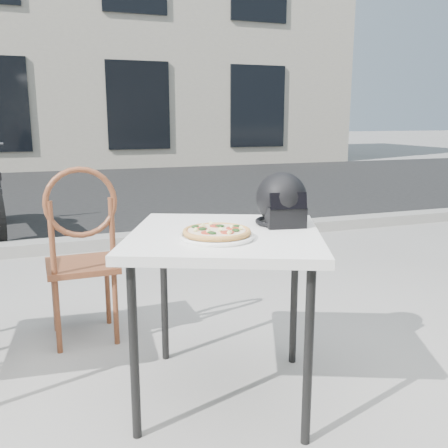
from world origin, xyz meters
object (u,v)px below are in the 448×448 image
object	(u,v)px
plate	(217,236)
cafe_chair_main	(82,247)
cafe_table_main	(225,248)
pizza	(217,231)
helmet	(282,201)

from	to	relation	value
plate	cafe_chair_main	world-z (taller)	cafe_chair_main
cafe_table_main	pizza	size ratio (longest dim) A/B	3.24
cafe_table_main	cafe_chair_main	size ratio (longest dim) A/B	1.05
pizza	helmet	size ratio (longest dim) A/B	1.17
pizza	helmet	xyz separation A→B (m)	(0.38, 0.17, 0.08)
pizza	cafe_chair_main	bearing A→B (deg)	118.70
cafe_table_main	pizza	bearing A→B (deg)	-125.48
cafe_table_main	helmet	bearing A→B (deg)	11.99
helmet	cafe_chair_main	bearing A→B (deg)	149.04
helmet	pizza	bearing A→B (deg)	-146.94
pizza	helmet	world-z (taller)	helmet
helmet	cafe_chair_main	world-z (taller)	helmet
cafe_table_main	helmet	xyz separation A→B (m)	(0.31, 0.07, 0.18)
pizza	plate	bearing A→B (deg)	-117.67
cafe_chair_main	helmet	bearing A→B (deg)	138.48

